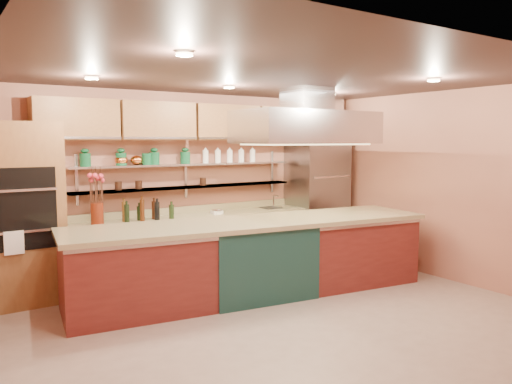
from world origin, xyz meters
TOP-DOWN VIEW (x-y plane):
  - floor at (0.00, 0.00)m, footprint 6.00×5.00m
  - ceiling at (0.00, 0.00)m, footprint 6.00×5.00m
  - wall_back at (0.00, 2.50)m, footprint 6.00×0.04m
  - wall_front at (0.00, -2.50)m, footprint 6.00×0.04m
  - wall_right at (3.00, 0.00)m, footprint 0.04×5.00m
  - oven_stack at (-2.45, 2.18)m, footprint 0.95×0.64m
  - refrigerator at (2.35, 2.14)m, footprint 0.95×0.72m
  - back_counter at (-0.05, 2.20)m, footprint 3.84×0.64m
  - wall_shelf_lower at (-0.05, 2.37)m, footprint 3.60×0.26m
  - wall_shelf_upper at (-0.05, 2.37)m, footprint 3.60×0.26m
  - upper_cabinets at (0.00, 2.32)m, footprint 4.60×0.36m
  - range_hood at (1.08, 0.89)m, footprint 2.00×1.00m
  - ceiling_downlights at (0.00, 0.20)m, footprint 4.00×2.80m
  - island at (0.18, 0.89)m, footprint 4.93×1.71m
  - flower_vase at (-1.52, 2.15)m, footprint 0.20×0.20m
  - oil_bottle_cluster at (-0.79, 2.15)m, footprint 0.82×0.36m
  - kitchen_scale at (0.32, 2.15)m, footprint 0.20×0.18m
  - bar_faucet at (1.48, 2.25)m, footprint 0.04×0.04m
  - copper_kettle at (-0.87, 2.37)m, footprint 0.22×0.22m
  - green_canister at (-0.72, 2.37)m, footprint 0.14×0.14m

SIDE VIEW (x-z plane):
  - floor at x=0.00m, z-range -0.02..0.00m
  - back_counter at x=-0.05m, z-range 0.00..0.93m
  - island at x=0.18m, z-range 0.00..1.01m
  - kitchen_scale at x=0.32m, z-range 0.93..1.02m
  - bar_faucet at x=1.48m, z-range 0.93..1.14m
  - refrigerator at x=2.35m, z-range 0.00..2.10m
  - oil_bottle_cluster at x=-0.79m, z-range 0.93..1.18m
  - flower_vase at x=-1.52m, z-range 0.93..1.23m
  - oven_stack at x=-2.45m, z-range 0.00..2.30m
  - wall_shelf_lower at x=-0.05m, z-range 1.34..1.36m
  - wall_back at x=0.00m, z-range 0.00..2.80m
  - wall_front at x=0.00m, z-range 0.00..2.80m
  - wall_right at x=3.00m, z-range 0.00..2.80m
  - wall_shelf_upper at x=-0.05m, z-range 1.69..1.71m
  - copper_kettle at x=-0.87m, z-range 1.71..1.85m
  - green_canister at x=-0.72m, z-range 1.71..1.88m
  - range_hood at x=1.08m, z-range 2.02..2.48m
  - upper_cabinets at x=0.00m, z-range 2.08..2.62m
  - ceiling_downlights at x=0.00m, z-range 2.76..2.78m
  - ceiling at x=0.00m, z-range 2.79..2.81m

